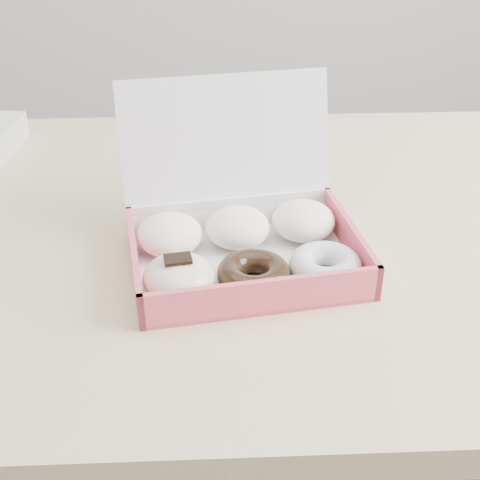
{
  "coord_description": "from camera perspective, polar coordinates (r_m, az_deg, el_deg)",
  "views": [
    {
      "loc": [
        0.05,
        -0.79,
        1.21
      ],
      "look_at": [
        0.08,
        -0.11,
        0.79
      ],
      "focal_mm": 50.0,
      "sensor_mm": 36.0,
      "label": 1
    }
  ],
  "objects": [
    {
      "name": "donut_box",
      "position": [
        0.82,
        0.02,
        0.18
      ],
      "size": [
        0.31,
        0.29,
        0.2
      ],
      "rotation": [
        0.0,
        0.0,
        0.16
      ],
      "color": "silver",
      "rests_on": "table"
    },
    {
      "name": "table",
      "position": [
        0.96,
        -5.11,
        -2.71
      ],
      "size": [
        1.2,
        0.8,
        0.75
      ],
      "color": "tan",
      "rests_on": "ground"
    }
  ]
}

